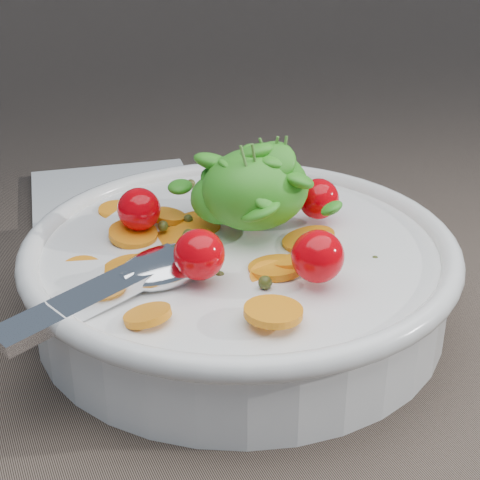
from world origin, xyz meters
name	(u,v)px	position (x,y,z in m)	size (l,w,h in m)	color
ground	(221,316)	(0.00, 0.00, 0.00)	(6.00, 6.00, 0.00)	brown
bowl	(239,270)	(0.01, 0.00, 0.04)	(0.33, 0.31, 0.13)	white
napkin	(115,192)	(-0.01, 0.26, 0.00)	(0.16, 0.14, 0.01)	white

